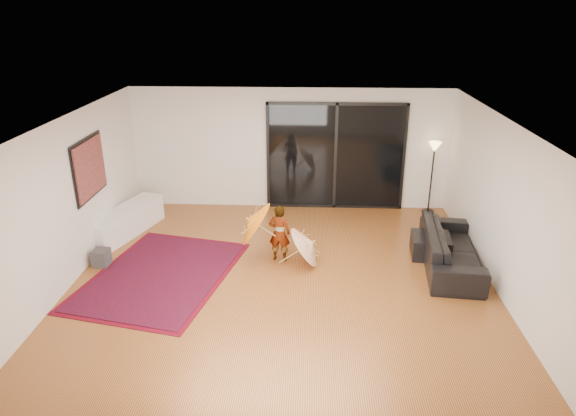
# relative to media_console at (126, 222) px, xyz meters

# --- Properties ---
(floor) EXTENTS (7.00, 7.00, 0.00)m
(floor) POSITION_rel_media_console_xyz_m (3.25, -1.80, -0.27)
(floor) COLOR #A8632E
(floor) RESTS_ON ground
(ceiling) EXTENTS (7.00, 7.00, 0.00)m
(ceiling) POSITION_rel_media_console_xyz_m (3.25, -1.80, 2.43)
(ceiling) COLOR white
(ceiling) RESTS_ON wall_back
(wall_back) EXTENTS (7.00, 0.00, 7.00)m
(wall_back) POSITION_rel_media_console_xyz_m (3.25, 1.70, 1.08)
(wall_back) COLOR silver
(wall_back) RESTS_ON floor
(wall_front) EXTENTS (7.00, 0.00, 7.00)m
(wall_front) POSITION_rel_media_console_xyz_m (3.25, -5.30, 1.08)
(wall_front) COLOR silver
(wall_front) RESTS_ON floor
(wall_left) EXTENTS (0.00, 7.00, 7.00)m
(wall_left) POSITION_rel_media_console_xyz_m (-0.25, -1.80, 1.08)
(wall_left) COLOR silver
(wall_left) RESTS_ON floor
(wall_right) EXTENTS (0.00, 7.00, 7.00)m
(wall_right) POSITION_rel_media_console_xyz_m (6.75, -1.80, 1.08)
(wall_right) COLOR silver
(wall_right) RESTS_ON floor
(sliding_door) EXTENTS (3.06, 0.07, 2.40)m
(sliding_door) POSITION_rel_media_console_xyz_m (4.25, 1.67, 0.93)
(sliding_door) COLOR black
(sliding_door) RESTS_ON wall_back
(painting) EXTENTS (0.04, 1.28, 1.08)m
(painting) POSITION_rel_media_console_xyz_m (-0.21, -0.80, 1.38)
(painting) COLOR black
(painting) RESTS_ON wall_left
(media_console) EXTENTS (1.07, 2.02, 0.55)m
(media_console) POSITION_rel_media_console_xyz_m (0.00, 0.00, 0.00)
(media_console) COLOR white
(media_console) RESTS_ON floor
(speaker) EXTENTS (0.29, 0.29, 0.31)m
(speaker) POSITION_rel_media_console_xyz_m (0.00, -1.34, -0.12)
(speaker) COLOR #424244
(speaker) RESTS_ON floor
(persian_rug) EXTENTS (2.79, 3.46, 0.02)m
(persian_rug) POSITION_rel_media_console_xyz_m (1.15, -1.66, -0.26)
(persian_rug) COLOR #5A0717
(persian_rug) RESTS_ON floor
(sofa) EXTENTS (1.13, 2.36, 0.67)m
(sofa) POSITION_rel_media_console_xyz_m (6.20, -1.07, 0.06)
(sofa) COLOR black
(sofa) RESTS_ON floor
(ottoman) EXTENTS (0.75, 0.75, 0.39)m
(ottoman) POSITION_rel_media_console_xyz_m (5.94, -0.68, -0.08)
(ottoman) COLOR black
(ottoman) RESTS_ON floor
(floor_lamp) EXTENTS (0.28, 0.28, 1.61)m
(floor_lamp) POSITION_rel_media_console_xyz_m (6.35, 1.45, 1.00)
(floor_lamp) COLOR black
(floor_lamp) RESTS_ON floor
(child) EXTENTS (0.42, 0.31, 1.06)m
(child) POSITION_rel_media_console_xyz_m (3.16, -0.97, 0.26)
(child) COLOR #999999
(child) RESTS_ON floor
(parasol_orange) EXTENTS (0.63, 0.87, 0.89)m
(parasol_orange) POSITION_rel_media_console_xyz_m (2.61, -1.02, 0.46)
(parasol_orange) COLOR orange
(parasol_orange) RESTS_ON child
(parasol_white) EXTENTS (0.62, 0.80, 0.92)m
(parasol_white) POSITION_rel_media_console_xyz_m (3.76, -1.12, 0.23)
(parasol_white) COLOR white
(parasol_white) RESTS_ON floor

